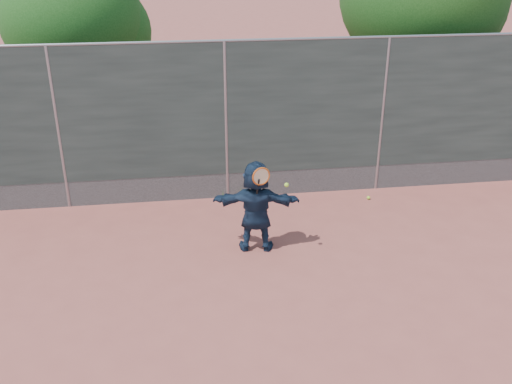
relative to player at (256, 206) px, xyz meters
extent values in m
plane|color=#9E4C42|center=(-0.27, -1.46, -0.76)|extent=(80.00, 80.00, 0.00)
imported|color=#16263E|center=(0.00, 0.00, 0.00)|extent=(1.45, 0.65, 1.51)
sphere|color=#A8E031|center=(2.42, 1.54, -0.72)|extent=(0.07, 0.07, 0.07)
cube|color=#38423D|center=(-0.27, 2.04, 0.99)|extent=(20.00, 0.04, 2.50)
cube|color=slate|center=(-0.27, 2.04, -0.51)|extent=(20.00, 0.03, 0.50)
cylinder|color=gray|center=(-0.27, 2.04, 2.24)|extent=(20.00, 0.05, 0.05)
cylinder|color=gray|center=(-3.27, 2.04, 0.74)|extent=(0.06, 0.06, 3.00)
cylinder|color=gray|center=(-0.27, 2.04, 0.74)|extent=(0.06, 0.06, 3.00)
cylinder|color=gray|center=(2.73, 2.04, 0.74)|extent=(0.06, 0.06, 3.00)
torus|color=#C14D12|center=(0.05, -0.20, 0.60)|extent=(0.29, 0.10, 0.29)
cylinder|color=beige|center=(0.05, -0.20, 0.60)|extent=(0.24, 0.08, 0.25)
cylinder|color=black|center=(0.00, -0.18, 0.40)|extent=(0.06, 0.13, 0.33)
sphere|color=#A8E031|center=(0.43, -0.27, 0.47)|extent=(0.07, 0.07, 0.07)
cylinder|color=#382314|center=(4.23, 4.24, 0.54)|extent=(0.28, 0.28, 2.60)
sphere|color=#23561C|center=(4.95, 4.44, 2.47)|extent=(2.52, 2.52, 2.52)
cylinder|color=#382314|center=(-3.27, 5.04, 0.34)|extent=(0.28, 0.28, 2.20)
sphere|color=#23561C|center=(-3.27, 5.04, 2.27)|extent=(3.00, 3.00, 3.00)
sphere|color=#23561C|center=(-2.67, 5.24, 1.97)|extent=(2.10, 2.10, 2.10)
cone|color=#387226|center=(-0.02, 1.92, -0.63)|extent=(0.03, 0.03, 0.26)
cone|color=#387226|center=(0.28, 1.94, -0.61)|extent=(0.03, 0.03, 0.30)
cone|color=#387226|center=(-0.37, 1.90, -0.65)|extent=(0.03, 0.03, 0.22)
camera|label=1|loc=(-1.13, -8.05, 3.96)|focal=40.00mm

